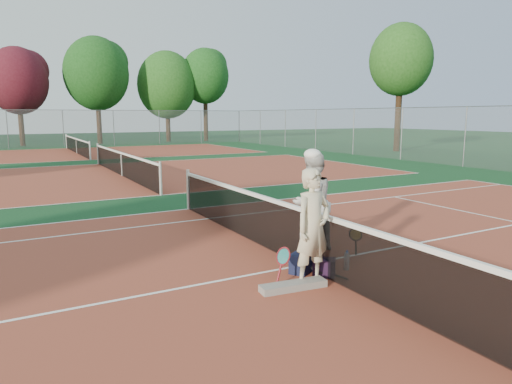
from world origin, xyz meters
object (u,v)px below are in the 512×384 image
racket_spare (320,272)px  sports_bag_purple (324,267)px  racket_black_held (355,243)px  net_main (302,237)px  racket_red (283,266)px  player_a (313,227)px  water_bottle (347,261)px  player_b (312,202)px  sports_bag_navy (302,263)px

racket_spare → sports_bag_purple: (0.06, -0.04, 0.07)m
racket_black_held → racket_spare: (-1.14, -0.46, -0.21)m
net_main → racket_red: size_ratio=19.71×
net_main → racket_spare: bearing=-94.5°
player_a → racket_spare: player_a is taller
net_main → racket_spare: (-0.05, -0.58, -0.44)m
player_a → racket_red: size_ratio=3.22×
racket_red → racket_spare: size_ratio=0.94×
water_bottle → player_b: bearing=84.4°
net_main → racket_spare: 0.73m
sports_bag_purple → player_b: bearing=63.2°
water_bottle → sports_bag_navy: bearing=158.9°
player_b → racket_red: size_ratio=3.40×
sports_bag_purple → net_main: bearing=91.3°
water_bottle → net_main: bearing=133.0°
net_main → player_a: size_ratio=6.13×
sports_bag_purple → water_bottle: (0.51, 0.05, 0.01)m
net_main → water_bottle: bearing=-47.0°
racket_black_held → water_bottle: bearing=-2.9°
sports_bag_navy → sports_bag_purple: (0.21, -0.33, -0.02)m
sports_bag_navy → player_a: bearing=-107.1°
racket_black_held → sports_bag_navy: 1.30m
racket_black_held → water_bottle: racket_black_held is taller
racket_red → sports_bag_navy: racket_red is taller
sports_bag_navy → racket_spare: bearing=-62.6°
sports_bag_navy → player_b: bearing=47.4°
sports_bag_purple → water_bottle: 0.51m
player_a → player_b: bearing=45.7°
player_a → racket_black_held: player_a is taller
player_a → sports_bag_navy: size_ratio=4.33×
player_b → water_bottle: (-0.12, -1.19, -0.80)m
sports_bag_navy → water_bottle: 0.77m
player_a → sports_bag_navy: 0.91m
player_a → sports_bag_purple: size_ratio=5.02×
racket_spare → water_bottle: water_bottle is taller
racket_black_held → player_a: bearing=-16.0°
racket_black_held → sports_bag_purple: size_ratio=1.58×
racket_red → racket_spare: 0.72m
sports_bag_navy → sports_bag_purple: size_ratio=1.16×
racket_red → racket_spare: bearing=-27.6°
net_main → sports_bag_navy: 0.49m
water_bottle → racket_black_held: bearing=38.1°
racket_red → racket_spare: (0.69, -0.02, -0.21)m
sports_bag_purple → water_bottle: bearing=5.7°
sports_bag_navy → racket_black_held: bearing=7.3°
racket_spare → sports_bag_navy: (-0.15, 0.29, 0.09)m
racket_red → water_bottle: (1.26, -0.01, -0.13)m
racket_black_held → racket_spare: racket_black_held is taller
player_a → player_b: (1.00, 1.42, 0.05)m
racket_spare → racket_red: bearing=52.4°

